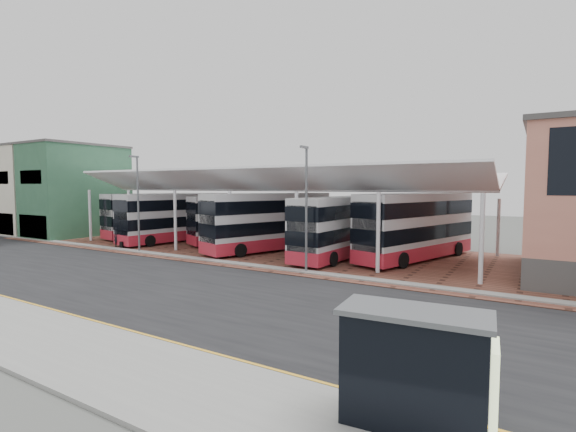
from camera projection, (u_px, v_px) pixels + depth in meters
name	position (u px, v px, depth m)	size (l,w,h in m)	color
ground	(218.00, 290.00, 22.47)	(140.00, 140.00, 0.00)	#4E514C
road	(205.00, 293.00, 21.61)	(120.00, 14.00, 0.02)	black
forecourt	(347.00, 257.00, 32.53)	(72.00, 16.00, 0.06)	brown
sidewalk	(50.00, 341.00, 14.78)	(120.00, 4.00, 0.14)	gray
north_kerb	(279.00, 269.00, 27.75)	(120.00, 0.80, 0.14)	gray
yellow_line_near	(101.00, 326.00, 16.49)	(120.00, 0.12, 0.01)	yellow
yellow_line_far	(107.00, 324.00, 16.74)	(120.00, 0.12, 0.01)	yellow
canopy	(269.00, 184.00, 37.04)	(37.00, 11.63, 7.07)	white
shop_green	(77.00, 190.00, 46.94)	(6.40, 10.20, 10.22)	#366948
shop_cream	(45.00, 190.00, 50.30)	(6.40, 10.20, 10.22)	#EAE2C5
shop_brick	(17.00, 190.00, 53.65)	(6.40, 10.20, 10.22)	maroon
lamp_west	(138.00, 201.00, 34.73)	(0.16, 0.90, 8.07)	slate
lamp_east	(306.00, 205.00, 26.48)	(0.16, 0.90, 8.07)	slate
bus_0	(157.00, 215.00, 45.57)	(4.72, 11.73, 4.72)	silver
bus_1	(175.00, 218.00, 41.43)	(4.43, 11.82, 4.76)	silver
bus_2	(245.00, 220.00, 40.46)	(7.03, 11.02, 4.54)	silver
bus_3	(269.00, 222.00, 35.56)	(6.49, 12.14, 4.90)	silver
bus_4	(340.00, 227.00, 32.15)	(3.30, 11.49, 4.69)	silver
bus_5	(416.00, 227.00, 31.29)	(6.26, 12.34, 4.97)	silver
pedestrian	(118.00, 237.00, 37.72)	(0.68, 0.44, 1.85)	black
suitcase	(122.00, 245.00, 36.98)	(0.35, 0.25, 0.59)	black
bus_shelter	(425.00, 361.00, 8.98)	(3.46, 1.83, 2.67)	black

